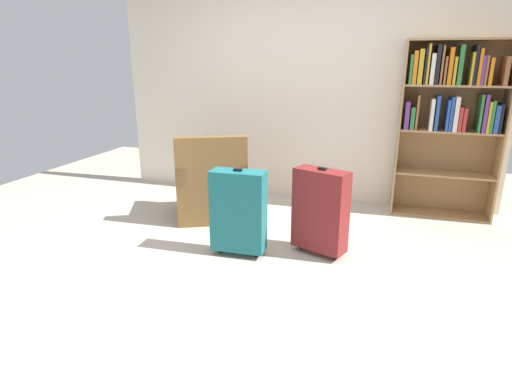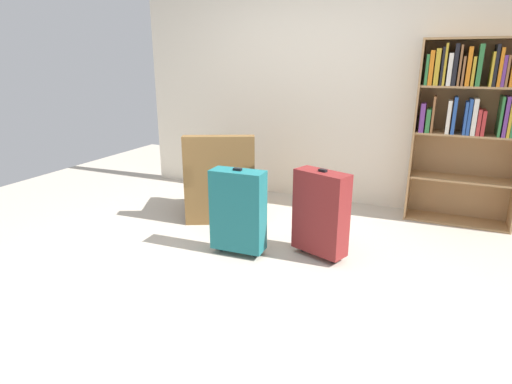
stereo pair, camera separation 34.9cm
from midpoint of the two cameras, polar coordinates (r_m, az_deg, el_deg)
name	(u,v)px [view 1 (the left image)]	position (r m, az deg, el deg)	size (l,w,h in m)	color
ground_plane	(248,263)	(3.51, -3.98, -9.65)	(7.76, 7.76, 0.00)	#B2A899
back_wall	(302,87)	(5.01, 4.23, 13.99)	(4.43, 0.10, 2.60)	beige
bookshelf	(450,112)	(4.68, 22.92, 9.92)	(0.99, 0.34, 1.80)	#A87F51
armchair	(211,187)	(4.46, -8.29, 0.57)	(0.93, 0.93, 0.90)	brown
mug	(253,220)	(4.28, -2.79, -3.80)	(0.12, 0.08, 0.10)	red
suitcase_teal	(238,211)	(3.52, -5.25, -2.65)	(0.46, 0.21, 0.76)	#19666B
suitcase_dark_red	(320,210)	(3.53, 5.93, -2.52)	(0.49, 0.33, 0.77)	maroon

